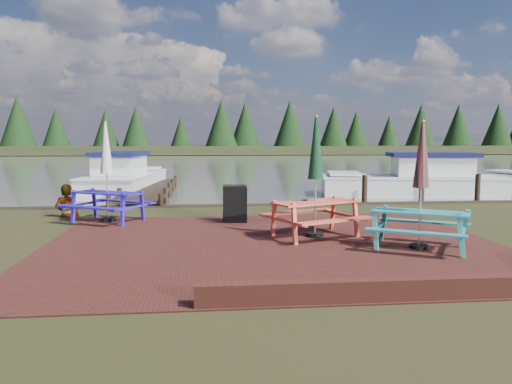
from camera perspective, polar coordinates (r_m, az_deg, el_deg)
The scene contains 13 objects.
ground at distance 9.02m, azimuth 2.87°, elevation -7.37°, with size 120.00×120.00×0.00m, color black.
paving at distance 9.98m, azimuth 1.99°, elevation -6.00°, with size 9.00×7.50×0.02m, color #3C1913.
brick_wall at distance 7.43m, azimuth 22.77°, elevation -9.59°, with size 6.21×1.79×0.30m.
water at distance 45.74m, azimuth -4.26°, elevation 3.40°, with size 120.00×60.00×0.02m, color #46443C.
far_treeline at distance 74.69m, azimuth -4.96°, elevation 6.93°, with size 120.00×10.00×8.10m.
picnic_table_teal at distance 9.92m, azimuth 18.27°, elevation -1.45°, with size 2.30×2.24×2.43m.
picnic_table_red at distance 10.67m, azimuth 6.80°, elevation -0.42°, with size 2.36×2.26×2.57m.
picnic_table_blue at distance 13.16m, azimuth -16.64°, elevation 0.51°, with size 2.38×2.31×2.51m.
chalkboard at distance 12.42m, azimuth -2.44°, elevation -1.37°, with size 0.60×0.59×0.95m.
jetty at distance 20.16m, azimuth -12.04°, elevation 0.28°, with size 1.76×9.08×1.00m.
boat_jetty at distance 22.15m, azimuth -14.77°, elevation 1.41°, with size 3.02×6.89×1.94m.
boat_near at distance 21.10m, azimuth 17.61°, elevation 1.10°, with size 7.42×3.70×1.92m.
person at distance 14.33m, azimuth -20.88°, elevation 0.81°, with size 0.65×0.42×1.77m, color gray.
Camera 1 is at (-1.36, -8.67, 2.09)m, focal length 35.00 mm.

